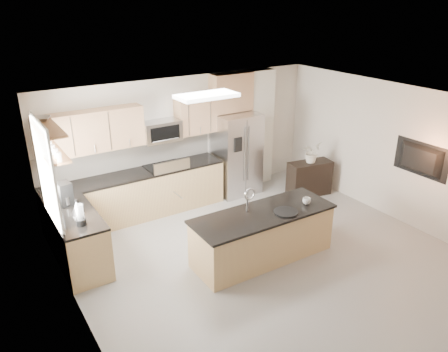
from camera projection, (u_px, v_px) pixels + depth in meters
floor at (281, 268)px, 7.03m from camera, size 6.50×6.50×0.00m
ceiling at (290, 110)px, 6.03m from camera, size 6.00×6.50×0.02m
wall_back at (184, 139)px, 9.06m from camera, size 6.00×0.02×2.60m
wall_left at (84, 254)px, 5.05m from camera, size 0.02×6.50×2.60m
wall_right at (411, 158)px, 8.02m from camera, size 0.02×6.50×2.60m
back_counter at (138, 194)px, 8.53m from camera, size 3.55×0.66×1.44m
left_counter at (78, 240)px, 6.97m from camera, size 0.66×1.50×0.92m
range at (167, 187)px, 8.83m from camera, size 0.76×0.64×1.14m
upper_cabinets at (125, 126)px, 8.09m from camera, size 3.50×0.33×0.75m
microwave at (161, 131)px, 8.48m from camera, size 0.76×0.40×0.40m
refrigerator at (236, 154)px, 9.45m from camera, size 0.92×0.78×1.78m
partition_column at (259, 128)px, 9.85m from camera, size 0.60×0.30×2.60m
window at (47, 175)px, 6.37m from camera, size 0.04×1.15×1.65m
shelf_lower at (51, 152)px, 6.39m from camera, size 0.30×1.20×0.04m
shelf_upper at (47, 127)px, 6.25m from camera, size 0.30×1.20×0.04m
ceiling_fixture at (207, 96)px, 7.10m from camera, size 1.00×0.50×0.06m
island at (263, 235)px, 7.18m from camera, size 2.42×0.89×1.26m
credenza at (309, 178)px, 9.51m from camera, size 1.00×0.54×0.76m
cup at (307, 201)px, 7.29m from camera, size 0.15×0.15×0.11m
platter at (286, 212)px, 7.02m from camera, size 0.40×0.40×0.02m
blender at (80, 216)px, 6.42m from camera, size 0.15×0.15×0.34m
kettle at (77, 208)px, 6.75m from camera, size 0.20×0.20×0.25m
coffee_maker at (65, 194)px, 7.03m from camera, size 0.23×0.27×0.39m
bowl at (41, 118)px, 6.49m from camera, size 0.44×0.44×0.08m
flower_vase at (312, 147)px, 9.24m from camera, size 0.73×0.68×0.67m
television at (418, 160)px, 7.80m from camera, size 0.14×1.08×0.62m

